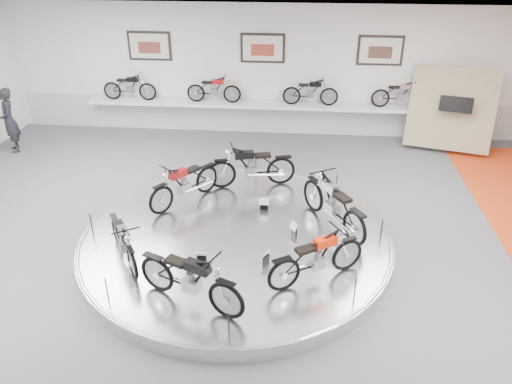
# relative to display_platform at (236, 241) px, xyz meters

# --- Properties ---
(floor) EXTENTS (16.00, 16.00, 0.00)m
(floor) POSITION_rel_display_platform_xyz_m (0.00, -0.30, -0.15)
(floor) COLOR #525254
(floor) RESTS_ON ground
(ceiling) EXTENTS (16.00, 16.00, 0.00)m
(ceiling) POSITION_rel_display_platform_xyz_m (0.00, -0.30, 3.85)
(ceiling) COLOR white
(ceiling) RESTS_ON wall_back
(wall_back) EXTENTS (16.00, 0.00, 16.00)m
(wall_back) POSITION_rel_display_platform_xyz_m (0.00, 6.70, 1.85)
(wall_back) COLOR silver
(wall_back) RESTS_ON floor
(dado_band) EXTENTS (15.68, 0.04, 1.10)m
(dado_band) POSITION_rel_display_platform_xyz_m (0.00, 6.68, 0.40)
(dado_band) COLOR #BCBCBA
(dado_band) RESTS_ON floor
(display_platform) EXTENTS (6.40, 6.40, 0.30)m
(display_platform) POSITION_rel_display_platform_xyz_m (0.00, 0.00, 0.00)
(display_platform) COLOR silver
(display_platform) RESTS_ON floor
(platform_rim) EXTENTS (6.40, 6.40, 0.10)m
(platform_rim) POSITION_rel_display_platform_xyz_m (0.00, 0.00, 0.12)
(platform_rim) COLOR #B2B2BA
(platform_rim) RESTS_ON display_platform
(shelf) EXTENTS (11.00, 0.55, 0.10)m
(shelf) POSITION_rel_display_platform_xyz_m (0.00, 6.40, 0.85)
(shelf) COLOR silver
(shelf) RESTS_ON wall_back
(poster_left) EXTENTS (1.35, 0.06, 0.88)m
(poster_left) POSITION_rel_display_platform_xyz_m (-3.50, 6.66, 2.55)
(poster_left) COLOR beige
(poster_left) RESTS_ON wall_back
(poster_center) EXTENTS (1.35, 0.06, 0.88)m
(poster_center) POSITION_rel_display_platform_xyz_m (0.00, 6.66, 2.55)
(poster_center) COLOR beige
(poster_center) RESTS_ON wall_back
(poster_right) EXTENTS (1.35, 0.06, 0.88)m
(poster_right) POSITION_rel_display_platform_xyz_m (3.50, 6.66, 2.55)
(poster_right) COLOR beige
(poster_right) RESTS_ON wall_back
(display_panel) EXTENTS (2.56, 1.52, 2.30)m
(display_panel) POSITION_rel_display_platform_xyz_m (5.60, 5.80, 1.10)
(display_panel) COLOR #9C8663
(display_panel) RESTS_ON floor
(shelf_bike_a) EXTENTS (1.22, 0.43, 0.73)m
(shelf_bike_a) POSITION_rel_display_platform_xyz_m (-4.20, 6.40, 1.27)
(shelf_bike_a) COLOR black
(shelf_bike_a) RESTS_ON shelf
(shelf_bike_b) EXTENTS (1.22, 0.43, 0.73)m
(shelf_bike_b) POSITION_rel_display_platform_xyz_m (-1.50, 6.40, 1.27)
(shelf_bike_b) COLOR maroon
(shelf_bike_b) RESTS_ON shelf
(shelf_bike_c) EXTENTS (1.22, 0.43, 0.73)m
(shelf_bike_c) POSITION_rel_display_platform_xyz_m (1.50, 6.40, 1.27)
(shelf_bike_c) COLOR black
(shelf_bike_c) RESTS_ON shelf
(shelf_bike_d) EXTENTS (1.22, 0.43, 0.73)m
(shelf_bike_d) POSITION_rel_display_platform_xyz_m (4.20, 6.40, 1.27)
(shelf_bike_d) COLOR #B4B4B9
(shelf_bike_d) RESTS_ON shelf
(bike_a) EXTENTS (1.58, 1.97, 1.12)m
(bike_a) POSITION_rel_display_platform_xyz_m (1.99, 0.54, 0.71)
(bike_a) COLOR #B4B4B9
(bike_a) RESTS_ON display_platform
(bike_b) EXTENTS (1.93, 1.06, 1.08)m
(bike_b) POSITION_rel_display_platform_xyz_m (0.10, 2.24, 0.69)
(bike_b) COLOR black
(bike_b) RESTS_ON display_platform
(bike_c) EXTENTS (1.51, 1.74, 1.01)m
(bike_c) POSITION_rel_display_platform_xyz_m (-1.33, 1.27, 0.66)
(bike_c) COLOR maroon
(bike_c) RESTS_ON display_platform
(bike_d) EXTENTS (1.27, 1.56, 0.89)m
(bike_d) POSITION_rel_display_platform_xyz_m (-1.98, -1.06, 0.60)
(bike_d) COLOR black
(bike_d) RESTS_ON display_platform
(bike_e) EXTENTS (1.87, 1.29, 1.04)m
(bike_e) POSITION_rel_display_platform_xyz_m (-0.47, -2.17, 0.67)
(bike_e) COLOR black
(bike_e) RESTS_ON display_platform
(bike_f) EXTENTS (1.73, 1.38, 0.98)m
(bike_f) POSITION_rel_display_platform_xyz_m (1.63, -1.33, 0.64)
(bike_f) COLOR red
(bike_f) RESTS_ON display_platform
(visitor) EXTENTS (0.76, 0.83, 1.90)m
(visitor) POSITION_rel_display_platform_xyz_m (-7.23, 4.46, 0.80)
(visitor) COLOR black
(visitor) RESTS_ON floor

